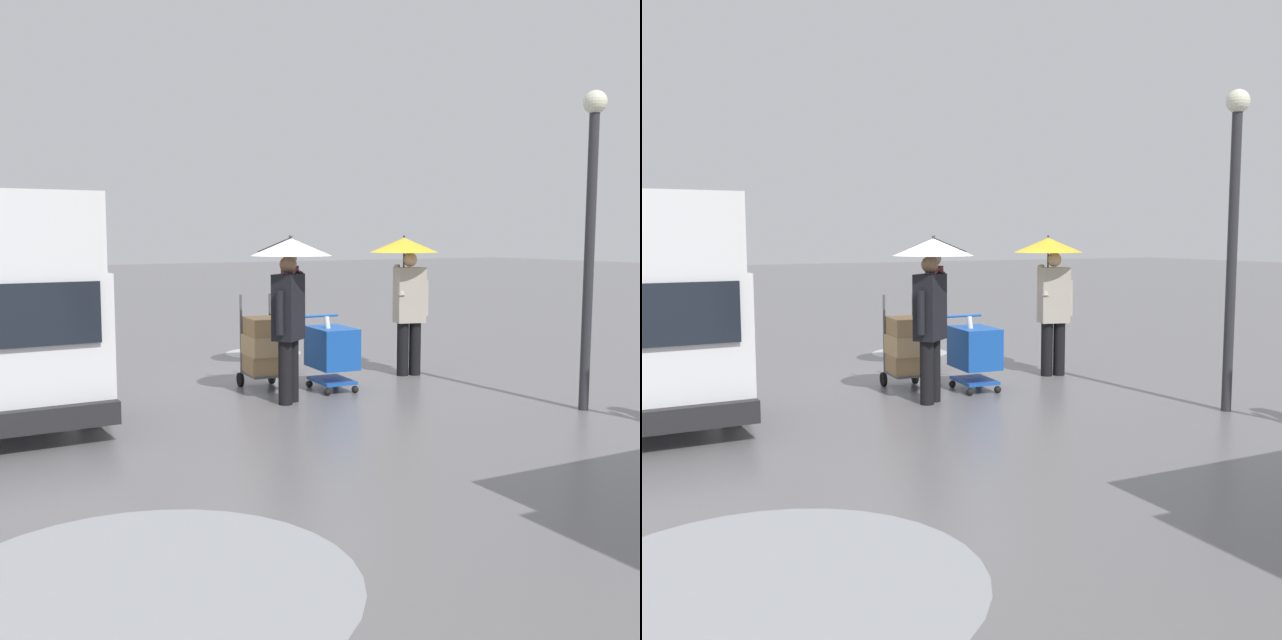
% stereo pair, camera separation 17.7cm
% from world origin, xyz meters
% --- Properties ---
extents(ground_plane, '(90.00, 90.00, 0.00)m').
position_xyz_m(ground_plane, '(0.00, 0.00, 0.00)').
color(ground_plane, slate).
extents(slush_patch_near_cluster, '(1.37, 1.37, 0.01)m').
position_xyz_m(slush_patch_near_cluster, '(-1.03, -2.87, 0.00)').
color(slush_patch_near_cluster, silver).
rests_on(slush_patch_near_cluster, ground).
extents(slush_patch_under_van, '(2.74, 2.74, 0.01)m').
position_xyz_m(slush_patch_under_van, '(3.65, 5.27, 0.00)').
color(slush_patch_under_van, '#999BA0').
rests_on(slush_patch_under_van, ground).
extents(shopping_cart_vendor, '(0.62, 0.86, 1.04)m').
position_xyz_m(shopping_cart_vendor, '(-0.41, 0.64, 0.57)').
color(shopping_cart_vendor, '#1951B2').
rests_on(shopping_cart_vendor, ground).
extents(hand_dolly_boxes, '(0.56, 0.73, 1.32)m').
position_xyz_m(hand_dolly_boxes, '(0.37, 0.07, 0.59)').
color(hand_dolly_boxes, '#515156').
rests_on(hand_dolly_boxes, ground).
extents(pedestrian_pink_side, '(1.04, 1.04, 2.15)m').
position_xyz_m(pedestrian_pink_side, '(-0.62, -1.00, 1.58)').
color(pedestrian_pink_side, black).
rests_on(pedestrian_pink_side, ground).
extents(pedestrian_black_side, '(1.04, 1.04, 2.15)m').
position_xyz_m(pedestrian_black_side, '(-1.98, 0.21, 1.57)').
color(pedestrian_black_side, black).
rests_on(pedestrian_black_side, ground).
extents(pedestrian_white_side, '(1.04, 1.04, 2.15)m').
position_xyz_m(pedestrian_white_side, '(0.43, 1.02, 1.58)').
color(pedestrian_white_side, black).
rests_on(pedestrian_white_side, ground).
extents(street_lamp, '(0.28, 0.28, 3.86)m').
position_xyz_m(street_lamp, '(-2.52, 3.21, 2.37)').
color(street_lamp, '#2D2D33').
rests_on(street_lamp, ground).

